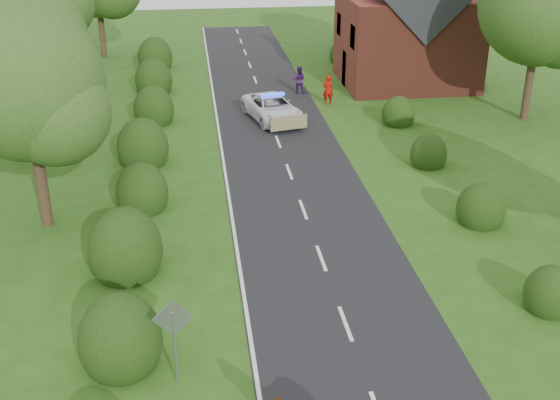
{
  "coord_description": "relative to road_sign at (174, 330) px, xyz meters",
  "views": [
    {
      "loc": [
        -4.21,
        -13.15,
        12.23
      ],
      "look_at": [
        -1.17,
        10.28,
        1.3
      ],
      "focal_mm": 45.0,
      "sensor_mm": 36.0,
      "label": 1
    }
  ],
  "objects": [
    {
      "name": "road_sign",
      "position": [
        0.0,
        0.0,
        0.0
      ],
      "size": [
        1.06,
        0.08,
        2.53
      ],
      "color": "gray",
      "rests_on": "ground"
    },
    {
      "name": "house",
      "position": [
        14.49,
        28.0,
        2.13
      ],
      "size": [
        8.0,
        7.4,
        9.17
      ],
      "color": "brown",
      "rests_on": "ground"
    },
    {
      "name": "police_van",
      "position": [
        5.13,
        21.54,
        -0.97
      ],
      "size": [
        3.34,
        5.31,
        1.51
      ],
      "rotation": [
        0.0,
        0.0,
        0.24
      ],
      "color": "white",
      "rests_on": "ground"
    },
    {
      "name": "pedestrian_purple",
      "position": [
        7.37,
        26.55,
        -0.81
      ],
      "size": [
        0.97,
        0.84,
        1.7
      ],
      "primitive_type": "imported",
      "rotation": [
        0.0,
        0.0,
        2.86
      ],
      "color": "#3E1652",
      "rests_on": "ground"
    },
    {
      "name": "tree_left_b",
      "position": [
        -6.25,
        17.86,
        3.39
      ],
      "size": [
        5.74,
        5.6,
        8.07
      ],
      "color": "#332316",
      "rests_on": "ground"
    },
    {
      "name": "tree_left_a",
      "position": [
        -4.75,
        9.86,
        3.69
      ],
      "size": [
        5.74,
        5.6,
        8.38
      ],
      "color": "#332316",
      "rests_on": "ground"
    },
    {
      "name": "tree_right_b",
      "position": [
        19.29,
        19.84,
        4.28
      ],
      "size": [
        6.56,
        6.4,
        9.4
      ],
      "color": "#332316",
      "rests_on": "ground"
    },
    {
      "name": "hedgerow_left",
      "position": [
        -1.51,
        9.69,
        -0.91
      ],
      "size": [
        2.75,
        50.41,
        3.0
      ],
      "color": "black",
      "rests_on": "ground"
    },
    {
      "name": "hedgerow_right",
      "position": [
        11.6,
        9.21,
        -1.1
      ],
      "size": [
        2.1,
        45.78,
        2.1
      ],
      "color": "black",
      "rests_on": "ground"
    },
    {
      "name": "road",
      "position": [
        5.0,
        13.0,
        -1.64
      ],
      "size": [
        6.0,
        70.0,
        0.02
      ],
      "primitive_type": "cube",
      "color": "black",
      "rests_on": "ground"
    },
    {
      "name": "pedestrian_red",
      "position": [
        8.71,
        24.07,
        -0.78
      ],
      "size": [
        0.64,
        0.42,
        1.74
      ],
      "primitive_type": "imported",
      "rotation": [
        0.0,
        0.0,
        3.14
      ],
      "color": "#B10E06",
      "rests_on": "ground"
    },
    {
      "name": "road_markings",
      "position": [
        3.4,
        10.93,
        -1.63
      ],
      "size": [
        4.96,
        70.0,
        0.01
      ],
      "color": "white",
      "rests_on": "road"
    }
  ]
}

